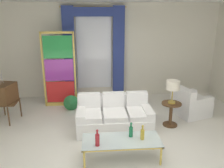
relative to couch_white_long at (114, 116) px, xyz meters
name	(u,v)px	position (x,y,z in m)	size (l,w,h in m)	color
ground_plane	(115,142)	(-0.04, -0.65, -0.30)	(16.00, 16.00, 0.00)	silver
wall_rear	(106,51)	(-0.04, 2.41, 1.20)	(8.00, 0.12, 3.00)	silver
curtained_window	(94,44)	(-0.43, 2.24, 1.44)	(2.00, 0.17, 2.70)	white
couch_white_long	(114,116)	(0.00, 0.00, 0.00)	(1.77, 0.94, 0.86)	white
coffee_table	(121,141)	(0.03, -1.25, 0.07)	(1.48, 0.60, 0.41)	silver
bottle_blue_decanter	(142,134)	(0.43, -1.27, 0.22)	(0.07, 0.07, 0.30)	gold
bottle_crystal_tall	(97,139)	(-0.43, -1.42, 0.24)	(0.08, 0.08, 0.32)	maroon
bottle_amber_squat	(131,131)	(0.23, -1.15, 0.22)	(0.08, 0.08, 0.30)	#196B3D
vintage_tv	(4,94)	(-2.75, 0.64, 0.42)	(0.63, 0.69, 1.35)	brown
armchair_white	(190,105)	(2.13, 0.62, -0.02)	(1.02, 1.01, 0.80)	white
stained_glass_divider	(59,72)	(-1.46, 1.56, 0.75)	(0.95, 0.05, 2.20)	gold
peacock_figurine	(71,104)	(-1.13, 1.12, -0.08)	(0.44, 0.60, 0.50)	beige
round_side_table	(171,112)	(1.41, 0.03, 0.05)	(0.48, 0.48, 0.59)	brown
table_lamp_brass	(173,86)	(1.41, 0.03, 0.72)	(0.32, 0.32, 0.57)	#B29338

